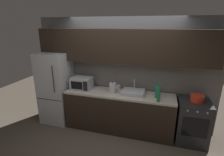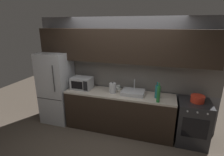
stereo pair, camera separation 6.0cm
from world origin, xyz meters
The scene contains 12 objects.
ground_plane centered at (0.00, 0.00, 0.00)m, with size 10.00×10.00×0.00m, color #4C4238.
back_wall centered at (0.00, 1.20, 1.55)m, with size 4.13×0.44×2.50m.
counter_run centered at (0.00, 0.90, 0.45)m, with size 2.39×0.60×0.90m.
refrigerator centered at (-1.58, 0.90, 0.86)m, with size 0.68×0.69×1.72m.
oven_range centered at (1.54, 0.90, 0.45)m, with size 0.60×0.62×0.90m.
microwave centered at (-0.90, 0.92, 1.04)m, with size 0.46×0.35×0.27m.
sink_basin centered at (0.30, 0.93, 0.94)m, with size 0.48×0.38×0.30m.
kettle centered at (-0.14, 0.88, 1.01)m, with size 0.19×0.15×0.24m.
wine_bottle_teal centered at (0.80, 0.88, 1.04)m, with size 0.08×0.08×0.34m.
wine_bottle_green centered at (0.84, 0.68, 1.06)m, with size 0.06×0.06×0.39m.
mug_clear centered at (-0.06, 1.09, 0.95)m, with size 0.08×0.08×0.11m, color silver.
cooking_pot centered at (1.56, 0.90, 0.97)m, with size 0.25×0.25×0.13m.
Camera 2 is at (0.89, -2.49, 2.33)m, focal length 27.67 mm.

